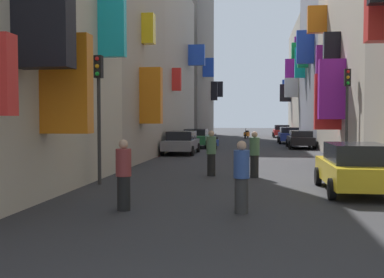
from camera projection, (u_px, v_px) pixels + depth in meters
ground_plane at (246, 150)px, 32.35m from camera, size 140.00×140.00×0.00m
building_left_mid_b at (145, 66)px, 36.01m from camera, size 7.38×13.83×12.65m
building_left_far at (182, 44)px, 53.81m from camera, size 7.31×17.82×21.80m
building_right_mid_b at (344, 34)px, 38.75m from camera, size 7.30×13.47×18.73m
building_right_far at (319, 82)px, 53.19m from camera, size 7.38×15.07×12.78m
parked_car_blue at (289, 135)px, 40.38m from camera, size 1.86×4.24×1.43m
parked_car_black at (300, 139)px, 33.99m from camera, size 1.89×4.29×1.32m
parked_car_green at (196, 138)px, 34.96m from camera, size 2.02×3.98×1.41m
parked_car_red at (282, 131)px, 52.97m from camera, size 1.99×4.16×1.44m
parked_car_grey at (181, 142)px, 28.76m from camera, size 1.98×4.39×1.42m
parked_car_yellow at (355, 167)px, 13.80m from camera, size 1.97×4.27×1.49m
scooter_orange at (247, 134)px, 50.61m from camera, size 0.65×1.95×1.13m
scooter_blue at (215, 142)px, 33.39m from camera, size 0.57×1.76×1.13m
scooter_silver at (285, 135)px, 46.89m from camera, size 0.62×1.92×1.13m
pedestrian_crossing at (254, 155)px, 17.32m from camera, size 0.54×0.54×1.75m
pedestrian_near_left at (211, 153)px, 17.80m from camera, size 0.50×0.50×1.77m
pedestrian_near_right at (241, 177)px, 10.85m from camera, size 0.48×0.48×1.72m
pedestrian_mid_street at (124, 175)px, 11.16m from camera, size 0.50×0.50×1.74m
traffic_light_near_corner at (347, 101)px, 20.19m from camera, size 0.26×0.34×4.40m
traffic_light_far_corner at (99, 97)px, 15.45m from camera, size 0.26×0.34×4.35m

